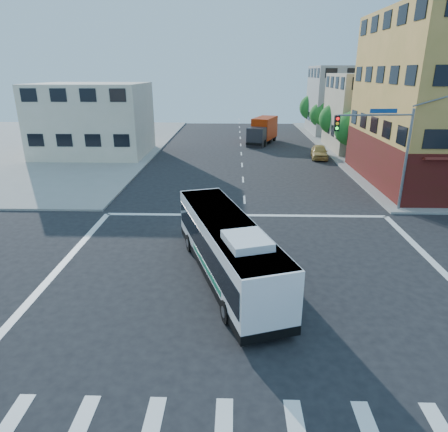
{
  "coord_description": "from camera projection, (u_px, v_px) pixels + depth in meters",
  "views": [
    {
      "loc": [
        -0.77,
        -16.13,
        9.28
      ],
      "look_at": [
        -1.34,
        4.7,
        1.68
      ],
      "focal_mm": 32.0,
      "sensor_mm": 36.0,
      "label": 1
    }
  ],
  "objects": [
    {
      "name": "building_east_far",
      "position": [
        351.0,
        100.0,
        61.22
      ],
      "size": [
        12.06,
        10.06,
        10.0
      ],
      "color": "gray",
      "rests_on": "ground"
    },
    {
      "name": "street_tree_b",
      "position": [
        335.0,
        117.0,
        50.46
      ],
      "size": [
        3.8,
        3.8,
        5.79
      ],
      "color": "#382014",
      "rests_on": "ground"
    },
    {
      "name": "box_truck",
      "position": [
        263.0,
        131.0,
        53.64
      ],
      "size": [
        4.61,
        7.79,
        3.38
      ],
      "rotation": [
        0.0,
        0.0,
        -0.35
      ],
      "color": "#232328",
      "rests_on": "ground"
    },
    {
      "name": "building_east_near",
      "position": [
        382.0,
        113.0,
        48.24
      ],
      "size": [
        12.06,
        10.06,
        9.0
      ],
      "color": "#B7A68C",
      "rests_on": "ground"
    },
    {
      "name": "parked_car",
      "position": [
        319.0,
        152.0,
        44.67
      ],
      "size": [
        2.29,
        4.53,
        1.48
      ],
      "primitive_type": "imported",
      "rotation": [
        0.0,
        0.0,
        -0.13
      ],
      "color": "tan",
      "rests_on": "ground"
    },
    {
      "name": "transit_bus",
      "position": [
        227.0,
        248.0,
        18.52
      ],
      "size": [
        5.54,
        10.96,
        3.19
      ],
      "rotation": [
        0.0,
        0.0,
        0.32
      ],
      "color": "black",
      "rests_on": "ground"
    },
    {
      "name": "street_tree_c",
      "position": [
        322.0,
        113.0,
        58.07
      ],
      "size": [
        3.4,
        3.4,
        5.29
      ],
      "color": "#382014",
      "rests_on": "ground"
    },
    {
      "name": "signal_mast_ne",
      "position": [
        384.0,
        140.0,
        26.34
      ],
      "size": [
        7.91,
        1.13,
        8.07
      ],
      "color": "gray",
      "rests_on": "ground"
    },
    {
      "name": "ground",
      "position": [
        250.0,
        286.0,
        18.31
      ],
      "size": [
        120.0,
        120.0,
        0.0
      ],
      "primitive_type": "plane",
      "color": "black",
      "rests_on": "ground"
    },
    {
      "name": "street_tree_a",
      "position": [
        352.0,
        127.0,
        43.0
      ],
      "size": [
        3.6,
        3.6,
        5.53
      ],
      "color": "#382014",
      "rests_on": "ground"
    },
    {
      "name": "building_west",
      "position": [
        93.0,
        120.0,
        45.53
      ],
      "size": [
        12.06,
        10.06,
        8.0
      ],
      "color": "beige",
      "rests_on": "ground"
    },
    {
      "name": "street_tree_d",
      "position": [
        312.0,
        106.0,
        65.44
      ],
      "size": [
        4.0,
        4.0,
        6.03
      ],
      "color": "#382014",
      "rests_on": "ground"
    }
  ]
}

